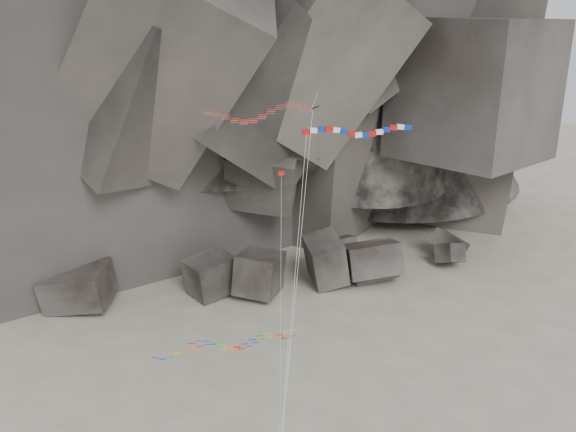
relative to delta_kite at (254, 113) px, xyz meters
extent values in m
cube|color=#47423F|center=(-19.04, 32.06, -29.95)|extent=(10.95, 9.48, 6.69)
cube|color=#47423F|center=(23.71, 30.55, -30.09)|extent=(8.92, 8.49, 7.12)
cube|color=#47423F|center=(23.30, 30.43, -31.18)|extent=(4.43, 4.33, 4.38)
cube|color=#47423F|center=(16.55, 30.78, -29.17)|extent=(6.28, 7.64, 8.30)
cube|color=#47423F|center=(6.27, 30.06, -29.59)|extent=(9.00, 9.22, 6.89)
cube|color=#47423F|center=(37.81, 32.07, -30.98)|extent=(4.85, 5.24, 4.83)
cube|color=#47423F|center=(21.51, 38.17, -30.77)|extent=(4.72, 5.40, 5.01)
cube|color=#47423F|center=(39.58, 35.68, -31.13)|extent=(6.65, 6.42, 5.28)
cube|color=#47423F|center=(-0.57, 31.56, -29.78)|extent=(8.33, 7.73, 6.36)
cube|color=#47423F|center=(24.09, 30.89, -30.79)|extent=(7.49, 6.51, 5.88)
cylinder|color=silver|center=(2.74, -3.81, -15.06)|extent=(4.63, 6.30, 31.61)
cube|color=red|center=(5.42, 2.88, -2.59)|extent=(0.71, 0.52, 0.44)
cube|color=white|center=(6.10, 2.76, -2.41)|extent=(0.74, 0.53, 0.49)
cube|color=#0E259A|center=(6.78, 2.61, -2.29)|extent=(0.76, 0.53, 0.52)
cube|color=red|center=(7.45, 2.43, -2.28)|extent=(0.76, 0.53, 0.52)
cube|color=white|center=(8.13, 2.24, -2.37)|extent=(0.75, 0.53, 0.50)
cube|color=#0E259A|center=(8.80, 2.08, -2.54)|extent=(0.72, 0.53, 0.45)
cube|color=red|center=(9.48, 1.95, -2.73)|extent=(0.74, 0.53, 0.48)
cube|color=white|center=(10.16, 1.86, -2.86)|extent=(0.76, 0.53, 0.51)
cube|color=#0E259A|center=(10.83, 1.82, -2.90)|extent=(0.76, 0.53, 0.52)
cube|color=red|center=(11.51, 1.80, -2.83)|extent=(0.75, 0.53, 0.51)
cube|color=white|center=(12.19, 1.80, -2.68)|extent=(0.73, 0.53, 0.46)
cube|color=#0E259A|center=(12.86, 1.78, -2.49)|extent=(0.73, 0.53, 0.47)
cube|color=red|center=(13.54, 1.73, -2.33)|extent=(0.75, 0.53, 0.51)
cube|color=white|center=(14.22, 1.64, -2.27)|extent=(0.76, 0.53, 0.52)
cube|color=#0E259A|center=(14.89, 1.50, -2.31)|extent=(0.76, 0.53, 0.51)
cylinder|color=silver|center=(2.94, -2.12, -16.72)|extent=(5.01, 9.68, 28.29)
cube|color=#E2E70C|center=(3.24, 0.82, -22.10)|extent=(1.43, 0.61, 0.78)
cube|color=#0CB219|center=(3.24, 0.63, -22.40)|extent=(1.20, 0.45, 0.53)
cylinder|color=silver|center=(1.84, -3.06, -26.48)|extent=(2.82, 7.79, 8.78)
cube|color=red|center=(2.83, 1.92, -6.05)|extent=(0.62, 0.18, 0.40)
cube|color=#0E259A|center=(2.63, 1.93, -6.05)|extent=(0.23, 0.10, 0.41)
cylinder|color=silver|center=(1.64, -2.51, -18.45)|extent=(2.41, 8.88, 24.82)
camera|label=1|loc=(-10.42, -53.03, 10.03)|focal=40.00mm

